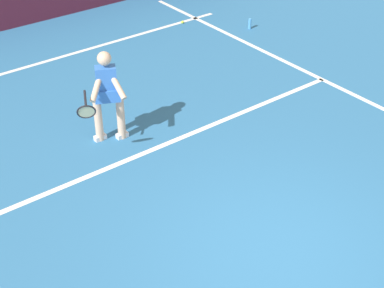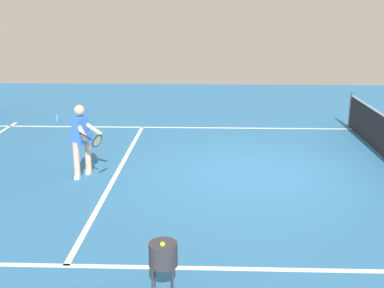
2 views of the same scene
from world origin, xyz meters
name	(u,v)px [view 1 (image 1 of 2)]	position (x,y,z in m)	size (l,w,h in m)	color
ground_plane	(282,256)	(0.00, 0.00, 0.00)	(24.66, 24.66, 0.00)	teal
baseline_marking	(40,63)	(0.00, -6.98, 0.00)	(9.08, 0.10, 0.01)	white
service_line_marking	(150,151)	(0.00, -2.96, 0.00)	(8.08, 0.10, 0.01)	white
tennis_player	(107,94)	(0.33, -3.63, 0.85)	(1.04, 0.82, 1.55)	beige
tennis_ball_near	(182,22)	(-3.60, -6.92, 0.03)	(0.07, 0.07, 0.07)	#D1E533
water_bottle	(250,24)	(-4.64, -5.72, 0.12)	(0.07, 0.07, 0.24)	#4C9EE5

